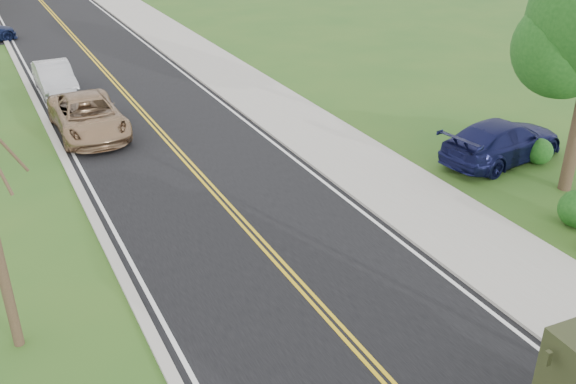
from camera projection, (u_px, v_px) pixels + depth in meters
road at (77, 40)px, 41.80m from camera, size 8.00×120.00×0.01m
curb_right at (139, 33)px, 43.46m from camera, size 0.30×120.00×0.12m
sidewalk_right at (164, 30)px, 44.18m from camera, size 3.20×120.00×0.10m
curb_left at (9, 47)px, 40.09m from camera, size 0.30×120.00×0.10m
suv_champagne at (88, 116)px, 26.75m from camera, size 2.63×5.69×1.58m
sedan_silver at (55, 79)px, 31.64m from camera, size 1.62×4.61×1.52m
pickup_navy at (502, 141)px, 24.31m from camera, size 5.73×3.02×1.58m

